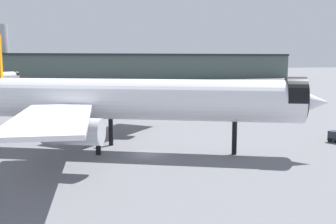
% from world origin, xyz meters
% --- Properties ---
extents(ground, '(900.00, 900.00, 0.00)m').
position_xyz_m(ground, '(0.00, 0.00, 0.00)').
color(ground, slate).
extents(airliner_near_gate, '(57.17, 51.02, 17.40)m').
position_xyz_m(airliner_near_gate, '(-3.43, 3.57, 7.67)').
color(airliner_near_gate, white).
rests_on(airliner_near_gate, ground).
extents(terminal_building, '(241.30, 37.39, 32.86)m').
position_xyz_m(terminal_building, '(17.23, 194.70, 8.49)').
color(terminal_building, '#475651').
rests_on(terminal_building, ground).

